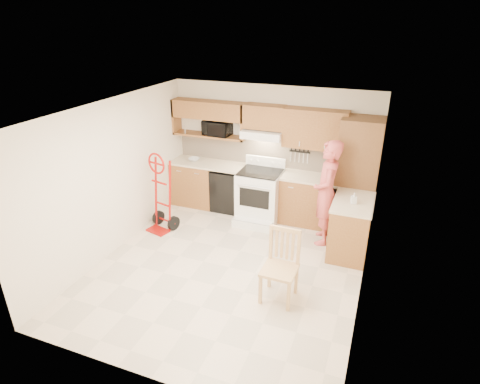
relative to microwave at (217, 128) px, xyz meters
The scene contains 28 objects.
floor 2.87m from the microwave, 62.52° to the right, with size 4.00×4.50×0.02m, color beige.
ceiling 2.51m from the microwave, 62.52° to the right, with size 4.00×4.50×0.02m, color white.
wall_back 1.16m from the microwave, ahead, with size 4.00×0.02×2.50m, color beige.
wall_front 4.49m from the microwave, 75.99° to the right, with size 4.00×0.02×2.50m, color beige.
wall_left 2.31m from the microwave, 113.94° to the right, with size 0.02×4.50×2.50m, color beige.
wall_right 3.75m from the microwave, 33.97° to the right, with size 0.02×4.50×2.50m, color beige.
backsplash 1.18m from the microwave, ahead, with size 3.92×0.03×0.55m, color beige.
lower_cab_left 1.28m from the microwave, 163.84° to the right, with size 0.90×0.60×0.90m, color olive.
dishwasher 1.25m from the microwave, 25.40° to the right, with size 0.60×0.60×0.85m, color black.
lower_cab_right 2.26m from the microwave, ahead, with size 1.14×0.60×0.90m, color olive.
countertop_left 0.75m from the microwave, 140.84° to the right, with size 1.50×0.63×0.04m, color beige.
countertop_right 2.05m from the microwave, ahead, with size 1.14×0.63×0.04m, color beige.
cab_return_right 3.17m from the microwave, 18.56° to the right, with size 0.60×1.00×0.90m, color olive.
countertop_return 3.02m from the microwave, 18.56° to the right, with size 0.63×1.00×0.04m, color beige.
pantry_tall 2.80m from the microwave, ahead, with size 0.70×0.60×2.10m, color brown.
upper_cab_left 0.38m from the microwave, behind, with size 1.50×0.33×0.34m, color olive.
upper_shelf_mw 0.24m from the microwave, behind, with size 1.50×0.33×0.04m, color olive.
upper_cab_center 1.01m from the microwave, ahead, with size 0.76×0.33×0.44m, color olive.
upper_cab_right 1.92m from the microwave, ahead, with size 1.14×0.33×0.70m, color olive.
range_hood 0.97m from the microwave, ahead, with size 0.76×0.46×0.14m, color white.
knife_strip 1.69m from the microwave, ahead, with size 0.40×0.05×0.29m, color black, non-canonical shape.
microwave is the anchor object (origin of this frame).
range 1.51m from the microwave, 21.08° to the right, with size 0.79×1.04×1.17m, color white, non-canonical shape.
person 2.53m from the microwave, 17.62° to the right, with size 0.67×0.44×1.84m, color #C54D4D.
hand_truck 1.78m from the microwave, 111.44° to the right, with size 0.53×0.48×1.34m, color #A50E09, non-canonical shape.
dining_chair 3.42m from the microwave, 51.35° to the right, with size 0.46×0.50×1.03m, color tan, non-canonical shape.
soap_bottle 3.03m from the microwave, 20.13° to the right, with size 0.08×0.08×0.18m, color white.
bowl 0.83m from the microwave, 163.98° to the right, with size 0.22×0.22×0.05m, color white.
Camera 1 is at (2.03, -4.83, 3.67)m, focal length 29.64 mm.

